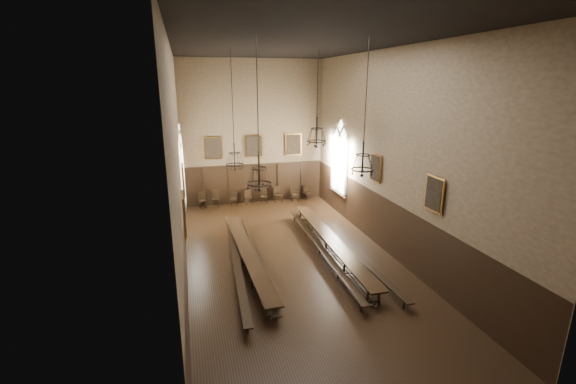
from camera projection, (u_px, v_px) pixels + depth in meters
name	position (u px, v px, depth m)	size (l,w,h in m)	color
floor	(291.00, 260.00, 17.06)	(9.00, 18.00, 0.02)	black
ceiling	(292.00, 43.00, 14.59)	(9.00, 18.00, 0.02)	black
wall_back	(253.00, 133.00, 24.19)	(9.00, 0.02, 9.00)	#80684E
wall_front	(416.00, 247.00, 7.46)	(9.00, 0.02, 9.00)	#80684E
wall_left	(178.00, 166.00, 14.70)	(0.02, 18.00, 9.00)	#80684E
wall_right	(390.00, 155.00, 16.95)	(0.02, 18.00, 9.00)	#80684E
wainscot_panelling	(291.00, 234.00, 16.72)	(9.00, 18.00, 2.50)	black
table_left	(247.00, 258.00, 16.45)	(0.94, 9.08, 0.71)	black
table_right	(331.00, 246.00, 17.58)	(0.87, 9.69, 0.75)	black
bench_left_outer	(236.00, 260.00, 16.38)	(0.86, 10.15, 0.46)	black
bench_left_inner	(257.00, 258.00, 16.63)	(0.66, 9.36, 0.42)	black
bench_right_inner	(320.00, 249.00, 17.46)	(0.61, 10.08, 0.45)	black
bench_right_outer	(346.00, 249.00, 17.50)	(0.66, 9.99, 0.45)	black
chair_0	(203.00, 203.00, 24.10)	(0.49, 0.49, 0.97)	black
chair_1	(216.00, 202.00, 24.33)	(0.51, 0.51, 1.04)	black
chair_2	(234.00, 201.00, 24.62)	(0.42, 0.42, 0.91)	black
chair_3	(249.00, 200.00, 24.73)	(0.47, 0.47, 0.96)	black
chair_4	(264.00, 199.00, 25.11)	(0.49, 0.49, 0.88)	black
chair_5	(278.00, 197.00, 25.26)	(0.54, 0.54, 1.03)	black
chair_6	(294.00, 197.00, 25.49)	(0.41, 0.41, 0.93)	black
chair_7	(307.00, 195.00, 25.83)	(0.53, 0.53, 0.94)	black
chandelier_back_left	(235.00, 157.00, 17.49)	(0.83, 0.83, 5.19)	black
chandelier_back_right	(317.00, 136.00, 18.25)	(0.94, 0.94, 4.28)	black
chandelier_front_left	(259.00, 174.00, 12.50)	(0.80, 0.80, 4.76)	black
chandelier_front_right	(363.00, 161.00, 13.39)	(0.80, 0.80, 4.50)	black
portrait_back_0	(212.00, 148.00, 23.64)	(1.10, 0.12, 1.40)	#A87028
portrait_back_1	(254.00, 146.00, 24.29)	(1.10, 0.12, 1.40)	#A87028
portrait_back_2	(293.00, 145.00, 24.94)	(1.10, 0.12, 1.40)	#A87028
portrait_left_0	(183.00, 180.00, 15.88)	(0.12, 1.00, 1.30)	#A87028
portrait_left_1	(184.00, 215.00, 11.70)	(0.12, 1.00, 1.30)	#A87028
portrait_right_0	(376.00, 168.00, 18.07)	(0.12, 1.00, 1.30)	#A87028
portrait_right_1	(434.00, 194.00, 13.89)	(0.12, 1.00, 1.30)	#A87028
window_right	(340.00, 157.00, 22.34)	(0.20, 2.20, 4.60)	white
window_left	(182.00, 165.00, 20.13)	(0.20, 2.20, 4.60)	white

